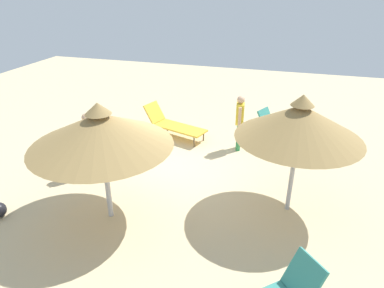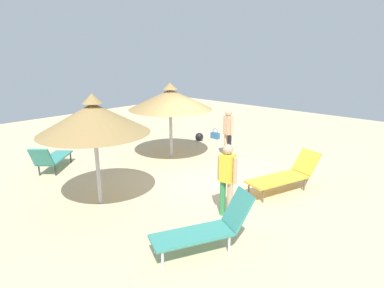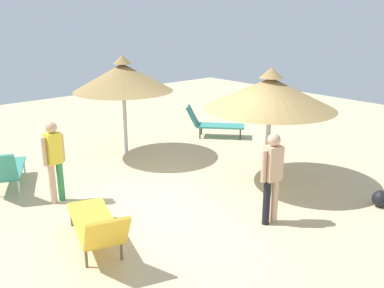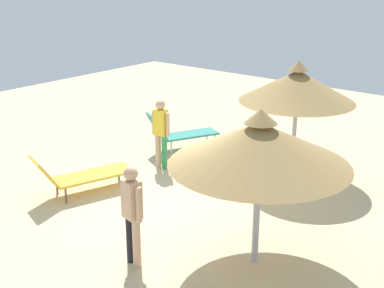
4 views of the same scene
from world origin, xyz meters
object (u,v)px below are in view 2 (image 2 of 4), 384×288
Objects in this scene: parasol_umbrella_back at (94,118)px; lounge_chair_far_left at (51,158)px; lounge_chair_near_left at (207,227)px; person_standing_center at (228,130)px; handbag at (215,135)px; beach_ball at (199,137)px; person_standing_far_right at (227,176)px; parasol_umbrella_near_right at (170,99)px; lounge_chair_front at (286,175)px.

lounge_chair_far_left is at bearing -3.57° from parasol_umbrella_back.
person_standing_center reaches higher than lounge_chair_near_left.
handbag is 0.75m from beach_ball.
lounge_chair_far_left is 1.02× the size of person_standing_far_right.
parasol_umbrella_near_right reaches higher than lounge_chair_far_left.
person_standing_center reaches higher than person_standing_far_right.
parasol_umbrella_back is 1.57× the size of lounge_chair_far_left.
person_standing_center reaches higher than beach_ball.
parasol_umbrella_near_right is (1.31, -3.60, -0.07)m from parasol_umbrella_back.
lounge_chair_far_left is 5.63m from person_standing_center.
parasol_umbrella_near_right is at bearing 41.42° from person_standing_center.
parasol_umbrella_near_right is 4.54m from person_standing_far_right.
parasol_umbrella_back is 3.21m from person_standing_far_right.
lounge_chair_far_left is (5.83, 3.48, -0.01)m from lounge_chair_front.
parasol_umbrella_back is at bearing 110.03° from parasol_umbrella_near_right.
lounge_chair_front is 5.48m from handbag.
person_standing_center is at bearing -23.56° from lounge_chair_front.
parasol_umbrella_near_right is 1.45× the size of lounge_chair_near_left.
person_standing_center is 2.49m from beach_ball.
person_standing_far_right is at bearing -67.75° from lounge_chair_near_left.
person_standing_far_right is at bearing -166.31° from lounge_chair_far_left.
person_standing_center reaches higher than lounge_chair_far_left.
parasol_umbrella_near_right reaches higher than beach_ball.
handbag is (-1.18, -6.37, -0.29)m from lounge_chair_far_left.
parasol_umbrella_back is 6.47m from beach_ball.
lounge_chair_front is at bearing -86.36° from lounge_chair_near_left.
handbag is at bearing -49.15° from person_standing_far_right.
lounge_chair_far_left is 5.09× the size of beach_ball.
person_standing_center is at bearing -53.68° from person_standing_far_right.
parasol_umbrella_back is at bearing 30.57° from person_standing_far_right.
parasol_umbrella_near_right reaches higher than person_standing_center.
lounge_chair_far_left is (1.63, 3.41, -1.57)m from parasol_umbrella_near_right.
beach_ball is (4.60, -4.32, -0.77)m from person_standing_far_right.
parasol_umbrella_back is 1.21× the size of lounge_chair_front.
lounge_chair_far_left is at bearing 0.76° from lounge_chair_near_left.
lounge_chair_near_left is 1.14× the size of person_standing_center.
lounge_chair_front is at bearing -98.02° from person_standing_far_right.
person_standing_far_right is at bearing 152.08° from parasol_umbrella_near_right.
parasol_umbrella_back reaches higher than lounge_chair_front.
parasol_umbrella_back reaches higher than parasol_umbrella_near_right.
person_standing_far_right is at bearing 136.82° from beach_ball.
lounge_chair_far_left is at bearing 56.78° from person_standing_center.
lounge_chair_front is 3.41m from lounge_chair_near_left.
person_standing_center is at bearing -138.58° from parasol_umbrella_near_right.
lounge_chair_near_left is 4.38× the size of handbag.
person_standing_far_right reaches higher than lounge_chair_front.
beach_ball is at bearing 69.86° from handbag.
lounge_chair_far_left is 1.00× the size of person_standing_center.
parasol_umbrella_near_right is at bearing -27.92° from person_standing_far_right.
lounge_chair_front is at bearing 156.44° from person_standing_center.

